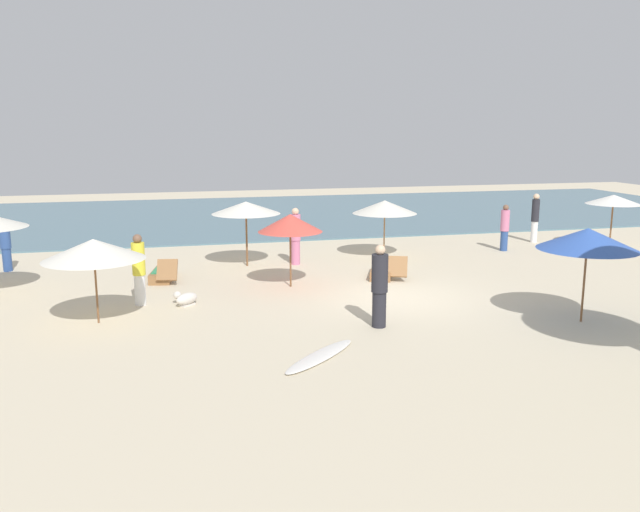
{
  "coord_description": "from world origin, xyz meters",
  "views": [
    {
      "loc": [
        -5.82,
        -15.53,
        4.45
      ],
      "look_at": [
        -1.88,
        0.65,
        1.1
      ],
      "focal_mm": 36.31,
      "sensor_mm": 36.0,
      "label": 1
    }
  ],
  "objects_px": {
    "umbrella_3": "(290,223)",
    "umbrella_5": "(385,207)",
    "umbrella_2": "(94,249)",
    "person_5": "(139,269)",
    "lounger_1": "(163,274)",
    "lounger_2": "(383,272)",
    "umbrella_1": "(614,200)",
    "surfboard": "(320,356)",
    "dog": "(186,298)",
    "person_2": "(505,227)",
    "person_3": "(380,286)",
    "umbrella_6": "(246,208)",
    "person_0": "(6,245)",
    "person_1": "(535,217)",
    "person_4": "(295,236)",
    "umbrella_4": "(588,239)"
  },
  "relations": [
    {
      "from": "umbrella_3",
      "to": "umbrella_5",
      "type": "height_order",
      "value": "umbrella_3"
    },
    {
      "from": "umbrella_2",
      "to": "person_5",
      "type": "xyz_separation_m",
      "value": [
        0.91,
        1.33,
        -0.8
      ]
    },
    {
      "from": "lounger_1",
      "to": "lounger_2",
      "type": "relative_size",
      "value": 0.99
    },
    {
      "from": "umbrella_1",
      "to": "surfboard",
      "type": "relative_size",
      "value": 1.01
    },
    {
      "from": "lounger_2",
      "to": "dog",
      "type": "height_order",
      "value": "lounger_2"
    },
    {
      "from": "umbrella_1",
      "to": "lounger_1",
      "type": "distance_m",
      "value": 16.37
    },
    {
      "from": "umbrella_3",
      "to": "person_2",
      "type": "relative_size",
      "value": 1.23
    },
    {
      "from": "person_5",
      "to": "dog",
      "type": "relative_size",
      "value": 2.65
    },
    {
      "from": "dog",
      "to": "surfboard",
      "type": "height_order",
      "value": "dog"
    },
    {
      "from": "dog",
      "to": "surfboard",
      "type": "xyz_separation_m",
      "value": [
        2.41,
        -4.48,
        -0.14
      ]
    },
    {
      "from": "person_3",
      "to": "umbrella_6",
      "type": "bearing_deg",
      "value": 105.88
    },
    {
      "from": "umbrella_1",
      "to": "umbrella_2",
      "type": "xyz_separation_m",
      "value": [
        -17.72,
        -5.41,
        -0.07
      ]
    },
    {
      "from": "umbrella_2",
      "to": "umbrella_5",
      "type": "height_order",
      "value": "umbrella_5"
    },
    {
      "from": "umbrella_1",
      "to": "lounger_2",
      "type": "bearing_deg",
      "value": -165.23
    },
    {
      "from": "umbrella_5",
      "to": "umbrella_6",
      "type": "height_order",
      "value": "umbrella_6"
    },
    {
      "from": "umbrella_1",
      "to": "umbrella_6",
      "type": "distance_m",
      "value": 13.58
    },
    {
      "from": "person_0",
      "to": "dog",
      "type": "xyz_separation_m",
      "value": [
        5.26,
        -5.33,
        -0.67
      ]
    },
    {
      "from": "umbrella_5",
      "to": "person_0",
      "type": "height_order",
      "value": "umbrella_5"
    },
    {
      "from": "person_1",
      "to": "person_4",
      "type": "height_order",
      "value": "person_1"
    },
    {
      "from": "person_3",
      "to": "person_0",
      "type": "bearing_deg",
      "value": 139.02
    },
    {
      "from": "lounger_1",
      "to": "person_5",
      "type": "relative_size",
      "value": 0.95
    },
    {
      "from": "person_0",
      "to": "person_2",
      "type": "xyz_separation_m",
      "value": [
        16.78,
        -0.61,
        0.01
      ]
    },
    {
      "from": "umbrella_1",
      "to": "person_2",
      "type": "distance_m",
      "value": 4.29
    },
    {
      "from": "lounger_2",
      "to": "surfboard",
      "type": "height_order",
      "value": "lounger_2"
    },
    {
      "from": "dog",
      "to": "lounger_2",
      "type": "bearing_deg",
      "value": 16.78
    },
    {
      "from": "umbrella_4",
      "to": "person_1",
      "type": "relative_size",
      "value": 1.17
    },
    {
      "from": "umbrella_4",
      "to": "person_5",
      "type": "bearing_deg",
      "value": 158.76
    },
    {
      "from": "person_1",
      "to": "person_5",
      "type": "distance_m",
      "value": 15.73
    },
    {
      "from": "umbrella_1",
      "to": "umbrella_3",
      "type": "relative_size",
      "value": 0.95
    },
    {
      "from": "person_3",
      "to": "person_2",
      "type": "bearing_deg",
      "value": 45.84
    },
    {
      "from": "person_1",
      "to": "dog",
      "type": "bearing_deg",
      "value": -156.09
    },
    {
      "from": "person_2",
      "to": "surfboard",
      "type": "distance_m",
      "value": 12.98
    },
    {
      "from": "lounger_2",
      "to": "person_5",
      "type": "distance_m",
      "value": 7.18
    },
    {
      "from": "person_5",
      "to": "umbrella_1",
      "type": "bearing_deg",
      "value": 13.63
    },
    {
      "from": "umbrella_5",
      "to": "surfboard",
      "type": "distance_m",
      "value": 10.31
    },
    {
      "from": "umbrella_5",
      "to": "lounger_1",
      "type": "xyz_separation_m",
      "value": [
        -7.44,
        -1.7,
        -1.57
      ]
    },
    {
      "from": "umbrella_2",
      "to": "lounger_1",
      "type": "height_order",
      "value": "umbrella_2"
    },
    {
      "from": "dog",
      "to": "person_1",
      "type": "bearing_deg",
      "value": 23.91
    },
    {
      "from": "umbrella_6",
      "to": "dog",
      "type": "relative_size",
      "value": 3.2
    },
    {
      "from": "umbrella_5",
      "to": "person_1",
      "type": "xyz_separation_m",
      "value": [
        6.64,
        1.36,
        -0.75
      ]
    },
    {
      "from": "umbrella_3",
      "to": "person_5",
      "type": "relative_size",
      "value": 1.13
    },
    {
      "from": "umbrella_6",
      "to": "surfboard",
      "type": "distance_m",
      "value": 9.02
    },
    {
      "from": "umbrella_5",
      "to": "person_5",
      "type": "xyz_separation_m",
      "value": [
        -8.01,
        -4.36,
        -0.82
      ]
    },
    {
      "from": "person_4",
      "to": "umbrella_1",
      "type": "bearing_deg",
      "value": 0.82
    },
    {
      "from": "umbrella_1",
      "to": "umbrella_4",
      "type": "height_order",
      "value": "umbrella_4"
    },
    {
      "from": "person_3",
      "to": "dog",
      "type": "relative_size",
      "value": 2.75
    },
    {
      "from": "lounger_1",
      "to": "person_5",
      "type": "height_order",
      "value": "person_5"
    },
    {
      "from": "umbrella_4",
      "to": "person_3",
      "type": "relative_size",
      "value": 1.18
    },
    {
      "from": "person_0",
      "to": "person_3",
      "type": "bearing_deg",
      "value": -40.98
    },
    {
      "from": "person_3",
      "to": "surfboard",
      "type": "bearing_deg",
      "value": -137.36
    }
  ]
}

